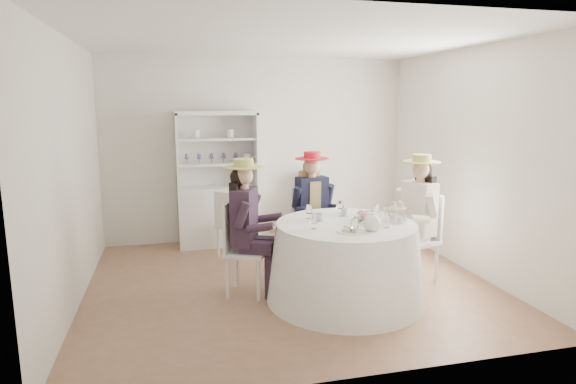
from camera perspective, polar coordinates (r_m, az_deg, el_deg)
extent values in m
plane|color=brown|center=(5.64, 0.25, -10.74)|extent=(4.50, 4.50, 0.00)
plane|color=white|center=(5.29, 0.27, 17.64)|extent=(4.50, 4.50, 0.00)
plane|color=silver|center=(7.24, -3.58, 5.01)|extent=(4.50, 0.00, 4.50)
plane|color=silver|center=(3.42, 8.37, -1.30)|extent=(4.50, 0.00, 4.50)
plane|color=silver|center=(5.24, -24.40, 1.97)|extent=(0.00, 4.50, 4.50)
plane|color=silver|center=(6.23, 20.80, 3.45)|extent=(0.00, 4.50, 4.50)
cone|color=white|center=(5.10, 6.80, -8.29)|extent=(1.64, 1.64, 0.81)
cylinder|color=white|center=(4.99, 6.90, -3.77)|extent=(1.44, 1.44, 0.02)
cube|color=silver|center=(7.06, -8.17, -2.80)|extent=(1.15, 0.44, 0.86)
cube|color=silver|center=(7.10, -8.53, 5.05)|extent=(1.14, 0.05, 1.05)
cube|color=silver|center=(6.88, -8.50, 9.25)|extent=(1.15, 0.44, 0.06)
cube|color=silver|center=(6.88, -12.98, 4.73)|extent=(0.04, 0.43, 1.05)
cube|color=silver|center=(6.98, -3.85, 5.05)|extent=(0.04, 0.43, 1.05)
cube|color=silver|center=(6.93, -8.34, 3.34)|extent=(1.07, 0.39, 0.03)
cube|color=silver|center=(6.90, -8.42, 6.25)|extent=(1.07, 0.39, 0.03)
sphere|color=white|center=(6.97, -4.84, 4.09)|extent=(0.13, 0.13, 0.13)
cube|color=silver|center=(7.32, 2.36, -2.77)|extent=(0.55, 0.55, 0.72)
cylinder|color=black|center=(7.22, 2.39, 1.19)|extent=(0.34, 0.34, 0.31)
cube|color=silver|center=(5.21, -4.90, -7.09)|extent=(0.55, 0.55, 0.04)
cylinder|color=silver|center=(5.10, -3.53, -10.34)|extent=(0.04, 0.04, 0.46)
cylinder|color=silver|center=(5.40, -2.65, -9.10)|extent=(0.04, 0.04, 0.46)
cylinder|color=silver|center=(5.19, -7.17, -10.03)|extent=(0.04, 0.04, 0.46)
cylinder|color=silver|center=(5.49, -6.09, -8.85)|extent=(0.04, 0.04, 0.46)
cube|color=silver|center=(5.19, -6.95, -3.97)|extent=(0.19, 0.37, 0.52)
cube|color=black|center=(5.12, -5.19, -2.94)|extent=(0.35, 0.43, 0.61)
cube|color=black|center=(5.07, -3.82, -6.59)|extent=(0.38, 0.27, 0.13)
cylinder|color=black|center=(5.14, -2.18, -10.03)|extent=(0.10, 0.10, 0.48)
cylinder|color=black|center=(4.89, -5.42, -2.70)|extent=(0.20, 0.16, 0.29)
cube|color=black|center=(5.24, -3.31, -6.00)|extent=(0.38, 0.27, 0.13)
cylinder|color=black|center=(5.31, -1.72, -9.33)|extent=(0.10, 0.10, 0.48)
cylinder|color=black|center=(5.29, -4.13, -1.66)|extent=(0.20, 0.16, 0.29)
cylinder|color=#D8A889|center=(5.05, -5.25, 0.64)|extent=(0.09, 0.09, 0.08)
sphere|color=#D8A889|center=(5.03, -5.28, 1.93)|extent=(0.20, 0.20, 0.20)
sphere|color=black|center=(5.05, -5.79, 1.77)|extent=(0.20, 0.20, 0.20)
cube|color=black|center=(5.10, -6.13, -0.95)|extent=(0.18, 0.26, 0.40)
cylinder|color=tan|center=(5.02, -5.29, 2.99)|extent=(0.42, 0.42, 0.01)
cylinder|color=tan|center=(5.01, -5.30, 3.46)|extent=(0.21, 0.21, 0.08)
cube|color=silver|center=(6.02, 2.88, -4.68)|extent=(0.46, 0.46, 0.04)
cylinder|color=silver|center=(5.88, 2.02, -7.47)|extent=(0.04, 0.04, 0.46)
cylinder|color=silver|center=(6.01, 4.95, -7.10)|extent=(0.04, 0.04, 0.46)
cylinder|color=silver|center=(6.17, 0.82, -6.58)|extent=(0.04, 0.04, 0.46)
cylinder|color=silver|center=(6.30, 3.63, -6.25)|extent=(0.04, 0.04, 0.46)
cube|color=silver|center=(6.12, 2.20, -1.73)|extent=(0.39, 0.08, 0.52)
cube|color=black|center=(5.95, 2.83, -1.07)|extent=(0.40, 0.25, 0.60)
cube|color=tan|center=(5.95, 2.83, -1.07)|extent=(0.17, 0.24, 0.52)
cube|color=black|center=(5.86, 2.54, -4.28)|extent=(0.18, 0.37, 0.12)
cylinder|color=black|center=(5.82, 3.08, -7.58)|extent=(0.10, 0.10, 0.48)
cylinder|color=black|center=(5.82, 1.07, -0.60)|extent=(0.11, 0.19, 0.28)
cube|color=black|center=(5.93, 4.19, -4.11)|extent=(0.18, 0.37, 0.12)
cylinder|color=black|center=(5.89, 4.75, -7.36)|extent=(0.10, 0.10, 0.48)
cylinder|color=black|center=(5.99, 4.87, -0.32)|extent=(0.11, 0.19, 0.28)
cylinder|color=#D8A889|center=(5.90, 2.86, 1.98)|extent=(0.09, 0.09, 0.08)
sphere|color=#D8A889|center=(5.88, 2.87, 3.08)|extent=(0.20, 0.20, 0.20)
sphere|color=tan|center=(5.93, 2.69, 2.99)|extent=(0.20, 0.20, 0.20)
cube|color=tan|center=(6.00, 2.53, 0.72)|extent=(0.26, 0.11, 0.39)
cylinder|color=red|center=(5.87, 2.88, 3.98)|extent=(0.41, 0.41, 0.01)
cylinder|color=red|center=(5.87, 2.88, 4.38)|extent=(0.21, 0.21, 0.08)
cube|color=silver|center=(5.78, 14.96, -5.64)|extent=(0.53, 0.53, 0.04)
cylinder|color=silver|center=(5.85, 12.51, -7.81)|extent=(0.04, 0.04, 0.46)
cylinder|color=silver|center=(5.63, 14.90, -8.65)|extent=(0.04, 0.04, 0.46)
cylinder|color=silver|center=(6.08, 14.80, -7.21)|extent=(0.04, 0.04, 0.46)
cylinder|color=silver|center=(5.86, 17.18, -7.98)|extent=(0.04, 0.04, 0.46)
cube|color=silver|center=(5.85, 16.36, -2.67)|extent=(0.15, 0.39, 0.52)
cube|color=silver|center=(5.70, 15.29, -1.86)|extent=(0.31, 0.42, 0.61)
cube|color=silver|center=(5.73, 13.45, -4.83)|extent=(0.38, 0.24, 0.13)
cylinder|color=silver|center=(5.73, 12.27, -8.09)|extent=(0.10, 0.10, 0.48)
cylinder|color=silver|center=(5.81, 13.48, -0.83)|extent=(0.20, 0.15, 0.29)
cube|color=silver|center=(5.61, 14.81, -5.24)|extent=(0.38, 0.24, 0.13)
cylinder|color=silver|center=(5.60, 13.61, -8.57)|extent=(0.10, 0.10, 0.48)
cylinder|color=silver|center=(5.52, 16.66, -1.57)|extent=(0.20, 0.15, 0.29)
cylinder|color=#D8A889|center=(5.64, 15.44, 1.35)|extent=(0.09, 0.09, 0.08)
sphere|color=#D8A889|center=(5.63, 15.50, 2.51)|extent=(0.20, 0.20, 0.20)
sphere|color=black|center=(5.66, 15.82, 2.38)|extent=(0.20, 0.20, 0.20)
cube|color=black|center=(5.73, 15.94, -0.03)|extent=(0.16, 0.26, 0.40)
cylinder|color=tan|center=(5.62, 15.55, 3.46)|extent=(0.42, 0.42, 0.01)
cylinder|color=tan|center=(5.61, 15.57, 3.88)|extent=(0.21, 0.21, 0.08)
cube|color=silver|center=(6.56, -6.55, -3.92)|extent=(0.52, 0.52, 0.04)
cylinder|color=silver|center=(6.67, -4.77, -5.54)|extent=(0.03, 0.03, 0.41)
cylinder|color=silver|center=(6.81, -6.97, -5.24)|extent=(0.03, 0.03, 0.41)
cylinder|color=silver|center=(6.42, -6.02, -6.20)|extent=(0.03, 0.03, 0.41)
cylinder|color=silver|center=(6.56, -8.28, -5.87)|extent=(0.03, 0.03, 0.41)
cube|color=silver|center=(6.36, -7.34, -2.08)|extent=(0.30, 0.23, 0.46)
imported|color=white|center=(5.02, 3.61, -3.08)|extent=(0.11, 0.11, 0.07)
imported|color=white|center=(5.28, 6.68, -2.46)|extent=(0.08, 0.08, 0.07)
imported|color=white|center=(5.19, 8.73, -2.79)|extent=(0.10, 0.10, 0.06)
imported|color=white|center=(5.06, 9.13, -3.16)|extent=(0.29, 0.29, 0.06)
sphere|color=pink|center=(5.02, 9.97, -2.60)|extent=(0.07, 0.07, 0.07)
sphere|color=white|center=(5.05, 9.69, -2.52)|extent=(0.07, 0.07, 0.07)
sphere|color=pink|center=(5.05, 9.29, -2.49)|extent=(0.07, 0.07, 0.07)
sphere|color=white|center=(5.04, 8.90, -2.52)|extent=(0.07, 0.07, 0.07)
sphere|color=pink|center=(5.01, 8.68, -2.59)|extent=(0.07, 0.07, 0.07)
sphere|color=white|center=(4.97, 8.71, -2.69)|extent=(0.07, 0.07, 0.07)
sphere|color=pink|center=(4.95, 8.99, -2.77)|extent=(0.07, 0.07, 0.07)
sphere|color=white|center=(4.94, 9.40, -2.80)|extent=(0.07, 0.07, 0.07)
sphere|color=pink|center=(4.95, 9.79, -2.77)|extent=(0.07, 0.07, 0.07)
sphere|color=white|center=(4.98, 10.01, -2.70)|extent=(0.07, 0.07, 0.07)
sphere|color=white|center=(4.71, 9.93, -3.64)|extent=(0.17, 0.17, 0.17)
cylinder|color=white|center=(4.75, 11.08, -3.45)|extent=(0.10, 0.03, 0.08)
cylinder|color=white|center=(4.69, 9.96, -2.64)|extent=(0.04, 0.04, 0.02)
cylinder|color=white|center=(4.65, 7.35, -4.64)|extent=(0.25, 0.25, 0.01)
cube|color=beige|center=(4.61, 6.87, -4.47)|extent=(0.06, 0.04, 0.03)
cube|color=beige|center=(4.64, 7.36, -4.22)|extent=(0.07, 0.05, 0.03)
cube|color=beige|center=(4.68, 7.83, -4.26)|extent=(0.07, 0.06, 0.03)
cube|color=beige|center=(4.67, 6.96, -4.12)|extent=(0.07, 0.07, 0.03)
cube|color=beige|center=(4.62, 7.87, -4.46)|extent=(0.06, 0.07, 0.03)
cylinder|color=white|center=(5.13, 12.83, -3.39)|extent=(0.22, 0.22, 0.01)
cylinder|color=white|center=(5.11, 12.86, -2.64)|extent=(0.02, 0.02, 0.15)
cylinder|color=white|center=(5.10, 12.90, -1.84)|extent=(0.17, 0.17, 0.01)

